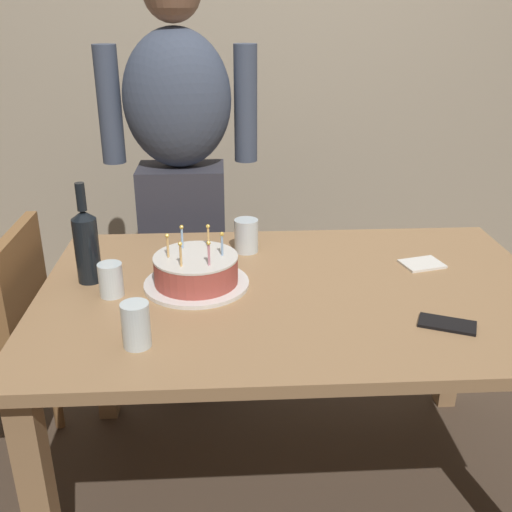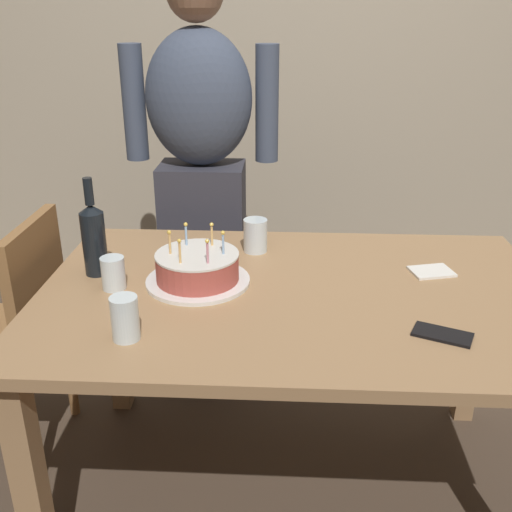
{
  "view_description": "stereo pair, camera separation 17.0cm",
  "coord_description": "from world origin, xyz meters",
  "px_view_note": "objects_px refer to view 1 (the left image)",
  "views": [
    {
      "loc": [
        -0.2,
        -1.55,
        1.51
      ],
      "look_at": [
        -0.12,
        0.01,
        0.84
      ],
      "focal_mm": 41.51,
      "sensor_mm": 36.0,
      "label": 1
    },
    {
      "loc": [
        -0.03,
        -1.55,
        1.51
      ],
      "look_at": [
        -0.12,
        0.01,
        0.84
      ],
      "focal_mm": 41.51,
      "sensor_mm": 36.0,
      "label": 2
    }
  ],
  "objects_px": {
    "birthday_cake": "(196,272)",
    "water_glass_side": "(246,236)",
    "water_glass_near": "(111,280)",
    "person_man_bearded": "(181,178)",
    "wine_bottle": "(86,244)",
    "water_glass_far": "(136,325)",
    "napkin_stack": "(422,264)",
    "cell_phone": "(447,324)"
  },
  "relations": [
    {
      "from": "water_glass_near",
      "to": "napkin_stack",
      "type": "height_order",
      "value": "water_glass_near"
    },
    {
      "from": "birthday_cake",
      "to": "wine_bottle",
      "type": "relative_size",
      "value": 1.02
    },
    {
      "from": "cell_phone",
      "to": "napkin_stack",
      "type": "xyz_separation_m",
      "value": [
        0.06,
        0.38,
        0.0
      ]
    },
    {
      "from": "water_glass_side",
      "to": "birthday_cake",
      "type": "bearing_deg",
      "value": -121.54
    },
    {
      "from": "water_glass_side",
      "to": "cell_phone",
      "type": "bearing_deg",
      "value": -46.82
    },
    {
      "from": "water_glass_far",
      "to": "wine_bottle",
      "type": "bearing_deg",
      "value": 116.44
    },
    {
      "from": "water_glass_near",
      "to": "water_glass_side",
      "type": "bearing_deg",
      "value": 37.77
    },
    {
      "from": "water_glass_side",
      "to": "wine_bottle",
      "type": "relative_size",
      "value": 0.37
    },
    {
      "from": "birthday_cake",
      "to": "water_glass_side",
      "type": "height_order",
      "value": "birthday_cake"
    },
    {
      "from": "wine_bottle",
      "to": "cell_phone",
      "type": "height_order",
      "value": "wine_bottle"
    },
    {
      "from": "birthday_cake",
      "to": "water_glass_side",
      "type": "xyz_separation_m",
      "value": [
        0.16,
        0.26,
        0.01
      ]
    },
    {
      "from": "birthday_cake",
      "to": "water_glass_far",
      "type": "xyz_separation_m",
      "value": [
        -0.13,
        -0.33,
        0.01
      ]
    },
    {
      "from": "birthday_cake",
      "to": "person_man_bearded",
      "type": "relative_size",
      "value": 0.19
    },
    {
      "from": "water_glass_near",
      "to": "wine_bottle",
      "type": "distance_m",
      "value": 0.15
    },
    {
      "from": "napkin_stack",
      "to": "cell_phone",
      "type": "bearing_deg",
      "value": -98.31
    },
    {
      "from": "water_glass_far",
      "to": "wine_bottle",
      "type": "xyz_separation_m",
      "value": [
        -0.19,
        0.38,
        0.06
      ]
    },
    {
      "from": "water_glass_near",
      "to": "person_man_bearded",
      "type": "bearing_deg",
      "value": 78.35
    },
    {
      "from": "water_glass_far",
      "to": "cell_phone",
      "type": "xyz_separation_m",
      "value": [
        0.79,
        0.05,
        -0.05
      ]
    },
    {
      "from": "water_glass_near",
      "to": "napkin_stack",
      "type": "distance_m",
      "value": 0.97
    },
    {
      "from": "water_glass_near",
      "to": "person_man_bearded",
      "type": "xyz_separation_m",
      "value": [
        0.16,
        0.76,
        0.08
      ]
    },
    {
      "from": "cell_phone",
      "to": "person_man_bearded",
      "type": "xyz_separation_m",
      "value": [
        -0.74,
        0.99,
        0.13
      ]
    },
    {
      "from": "water_glass_far",
      "to": "water_glass_side",
      "type": "bearing_deg",
      "value": 63.73
    },
    {
      "from": "water_glass_near",
      "to": "napkin_stack",
      "type": "xyz_separation_m",
      "value": [
        0.95,
        0.16,
        -0.04
      ]
    },
    {
      "from": "person_man_bearded",
      "to": "wine_bottle",
      "type": "bearing_deg",
      "value": 70.11
    },
    {
      "from": "birthday_cake",
      "to": "wine_bottle",
      "type": "bearing_deg",
      "value": 170.88
    },
    {
      "from": "water_glass_far",
      "to": "cell_phone",
      "type": "bearing_deg",
      "value": 3.9
    },
    {
      "from": "birthday_cake",
      "to": "wine_bottle",
      "type": "xyz_separation_m",
      "value": [
        -0.32,
        0.05,
        0.07
      ]
    },
    {
      "from": "wine_bottle",
      "to": "water_glass_far",
      "type": "bearing_deg",
      "value": -63.56
    },
    {
      "from": "water_glass_near",
      "to": "birthday_cake",
      "type": "bearing_deg",
      "value": 11.87
    },
    {
      "from": "person_man_bearded",
      "to": "water_glass_near",
      "type": "bearing_deg",
      "value": 78.35
    },
    {
      "from": "water_glass_side",
      "to": "water_glass_near",
      "type": "bearing_deg",
      "value": -142.23
    },
    {
      "from": "cell_phone",
      "to": "wine_bottle",
      "type": "bearing_deg",
      "value": -174.9
    },
    {
      "from": "water_glass_side",
      "to": "person_man_bearded",
      "type": "height_order",
      "value": "person_man_bearded"
    },
    {
      "from": "water_glass_far",
      "to": "person_man_bearded",
      "type": "height_order",
      "value": "person_man_bearded"
    },
    {
      "from": "water_glass_far",
      "to": "wine_bottle",
      "type": "distance_m",
      "value": 0.43
    },
    {
      "from": "water_glass_far",
      "to": "water_glass_side",
      "type": "xyz_separation_m",
      "value": [
        0.29,
        0.59,
        -0.0
      ]
    },
    {
      "from": "water_glass_side",
      "to": "cell_phone",
      "type": "distance_m",
      "value": 0.73
    },
    {
      "from": "water_glass_side",
      "to": "wine_bottle",
      "type": "height_order",
      "value": "wine_bottle"
    },
    {
      "from": "birthday_cake",
      "to": "water_glass_side",
      "type": "bearing_deg",
      "value": 58.46
    },
    {
      "from": "birthday_cake",
      "to": "cell_phone",
      "type": "bearing_deg",
      "value": -22.7
    },
    {
      "from": "napkin_stack",
      "to": "water_glass_far",
      "type": "bearing_deg",
      "value": -152.6
    },
    {
      "from": "cell_phone",
      "to": "person_man_bearded",
      "type": "height_order",
      "value": "person_man_bearded"
    }
  ]
}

